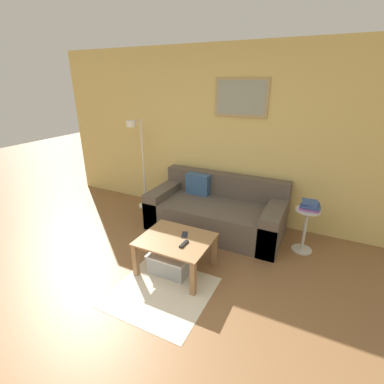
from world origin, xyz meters
The scene contains 11 objects.
ground_plane centered at (0.00, 0.00, 0.00)m, with size 16.00×16.00×0.00m, color brown.
wall_back centered at (0.01, 2.99, 1.28)m, with size 5.60×0.09×2.55m.
area_rug centered at (0.29, 0.94, 0.00)m, with size 0.98×0.96×0.01m, color beige.
couch centered at (0.29, 2.49, 0.27)m, with size 1.92×0.95×0.75m.
coffee_table centered at (0.24, 1.35, 0.34)m, with size 0.79×0.65×0.41m.
storage_bin centered at (0.20, 1.33, 0.12)m, with size 0.47×0.40×0.23m.
floor_lamp centered at (-1.11, 2.57, 0.86)m, with size 0.26×0.44×1.50m.
side_table centered at (1.52, 2.42, 0.35)m, with size 0.30×0.30×0.58m.
book_stack centered at (1.53, 2.43, 0.64)m, with size 0.25×0.20×0.11m.
remote_control centered at (0.38, 1.28, 0.42)m, with size 0.04×0.15×0.02m, color black.
cell_phone centered at (0.30, 1.46, 0.42)m, with size 0.07×0.14×0.01m, color #1E2338.
Camera 1 is at (1.60, -0.99, 2.06)m, focal length 26.00 mm.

